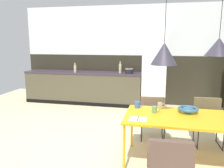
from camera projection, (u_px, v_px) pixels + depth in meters
name	position (u px, v px, depth m)	size (l,w,h in m)	color
ground_plane	(102.00, 155.00, 3.61)	(8.79, 8.79, 0.00)	beige
back_wall_splashback_dark	(130.00, 79.00, 6.67)	(6.33, 0.12, 1.39)	black
back_wall_panel_upper	(131.00, 30.00, 6.42)	(6.33, 0.12, 1.39)	silver
kitchen_counter	(83.00, 87.00, 6.64)	(3.41, 0.63, 0.92)	#494431
refrigerator_column	(154.00, 71.00, 6.13)	(0.62, 0.60, 2.01)	silver
dining_table	(186.00, 120.00, 3.22)	(1.73, 0.90, 0.73)	#EDA316
armchair_by_stool	(208.00, 115.00, 3.95)	(0.51, 0.50, 0.80)	brown
armchair_corner_seat	(170.00, 158.00, 2.52)	(0.50, 0.48, 0.76)	brown
armchair_near_window	(153.00, 112.00, 4.25)	(0.52, 0.51, 0.73)	brown
fruit_bowl	(188.00, 109.00, 3.39)	(0.30, 0.30, 0.08)	#33607F
open_book	(138.00, 119.00, 3.10)	(0.24, 0.18, 0.02)	white
mug_wide_latte	(155.00, 110.00, 3.38)	(0.12, 0.08, 0.10)	#5B8456
mug_dark_espresso	(138.00, 105.00, 3.64)	(0.13, 0.09, 0.10)	#335B93
mug_glass_clear	(160.00, 105.00, 3.61)	(0.12, 0.08, 0.09)	white
cooking_pot	(129.00, 71.00, 6.23)	(0.24, 0.24, 0.15)	black
bottle_oil_tall	(120.00, 69.00, 6.45)	(0.06, 0.06, 0.25)	#0F3319
bottle_wine_green	(120.00, 68.00, 6.27)	(0.07, 0.07, 0.32)	tan
bottle_vinegar_dark	(75.00, 69.00, 6.43)	(0.07, 0.07, 0.27)	tan
pendant_lamp_over_table_near	(164.00, 54.00, 3.09)	(0.36, 0.36, 1.27)	black
pendant_lamp_over_table_far	(219.00, 47.00, 2.96)	(0.35, 0.35, 1.14)	black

